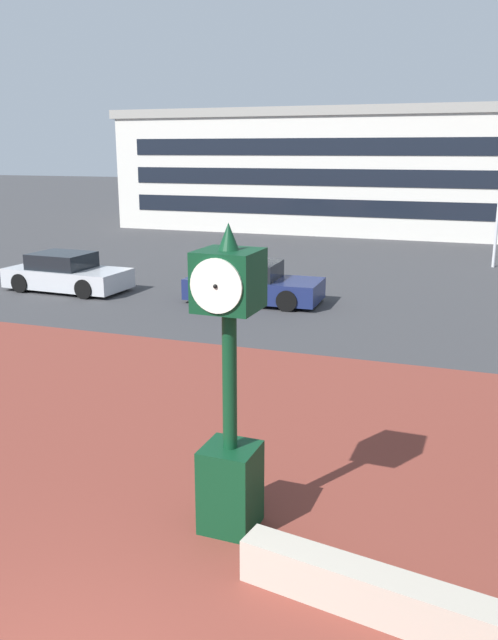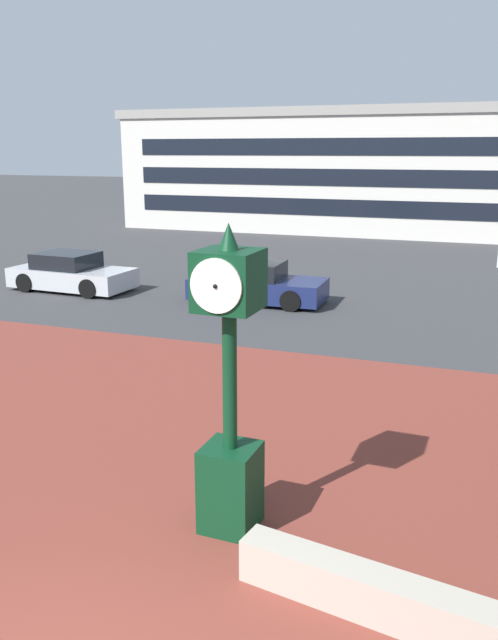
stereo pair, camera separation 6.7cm
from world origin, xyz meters
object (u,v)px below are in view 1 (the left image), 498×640
car_street_near (67,274)px  car_street_mid (253,284)px  civic_building (370,170)px  street_clock (230,398)px

car_street_near → car_street_mid: size_ratio=1.00×
car_street_mid → civic_building: 22.59m
street_clock → car_street_mid: size_ratio=0.91×
civic_building → street_clock: bearing=-83.2°
car_street_near → civic_building: (6.39, 22.87, 2.90)m
car_street_near → civic_building: civic_building is taller
street_clock → car_street_near: bearing=133.7°
car_street_near → civic_building: 23.92m
street_clock → car_street_near: size_ratio=0.91×
civic_building → car_street_near: bearing=-105.6°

